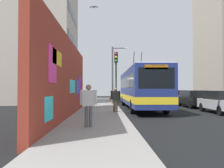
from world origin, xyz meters
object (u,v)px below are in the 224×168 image
parked_car_champagne (176,97)px  parked_car_silver (222,101)px  pedestrian_at_curb (115,98)px  street_lamp (114,71)px  parked_car_navy (162,95)px  pedestrian_near_wall (89,102)px  traffic_light (116,71)px  parked_car_black (193,98)px  city_bus (140,87)px

parked_car_champagne → parked_car_silver: bearing=-180.0°
pedestrian_at_curb → street_lamp: street_lamp is taller
parked_car_navy → pedestrian_near_wall: size_ratio=2.53×
traffic_light → pedestrian_at_curb: bearing=176.3°
pedestrian_at_curb → street_lamp: 9.25m
parked_car_black → traffic_light: bearing=111.0°
parked_car_silver → parked_car_black: bearing=-0.0°
pedestrian_near_wall → street_lamp: (15.08, -1.63, 2.51)m
parked_car_navy → traffic_light: traffic_light is taller
parked_car_black → pedestrian_near_wall: 14.71m
pedestrian_at_curb → traffic_light: bearing=-3.7°
city_bus → street_lamp: size_ratio=2.07×
parked_car_silver → parked_car_navy: size_ratio=0.96×
parked_car_navy → pedestrian_at_curb: pedestrian_at_curb is taller
traffic_light → street_lamp: (6.17, -0.10, 0.51)m
city_bus → street_lamp: (4.83, 2.05, 1.82)m
pedestrian_near_wall → traffic_light: size_ratio=0.38×
parked_car_silver → parked_car_champagne: 10.49m
parked_car_silver → parked_car_navy: bearing=-0.0°
parked_car_silver → pedestrian_near_wall: size_ratio=2.42×
traffic_light → parked_car_navy: bearing=-27.1°
pedestrian_near_wall → parked_car_black: bearing=-37.1°
parked_car_champagne → traffic_light: (-8.06, 7.35, 2.35)m
parked_car_black → city_bus: bearing=105.8°
parked_car_champagne → pedestrian_at_curb: pedestrian_at_curb is taller
parked_car_champagne → pedestrian_near_wall: (-16.97, 8.88, 0.34)m
parked_car_champagne → traffic_light: bearing=137.7°
traffic_light → parked_car_champagne: bearing=-42.3°
parked_car_champagne → street_lamp: street_lamp is taller
pedestrian_near_wall → street_lamp: 15.37m
parked_car_black → traffic_light: 8.21m
parked_car_silver → pedestrian_near_wall: (-6.48, 8.88, 0.34)m
street_lamp → traffic_light: bearing=179.1°
pedestrian_near_wall → street_lamp: bearing=-6.2°
parked_car_navy → pedestrian_near_wall: bearing=159.1°
parked_car_champagne → pedestrian_near_wall: bearing=152.4°
pedestrian_at_curb → street_lamp: size_ratio=0.27×
parked_car_silver → parked_car_champagne: (10.49, 0.00, -0.00)m
parked_car_black → parked_car_navy: bearing=-0.0°
parked_car_champagne → parked_car_black: bearing=-180.0°
parked_car_navy → street_lamp: bearing=138.5°
parked_car_black → traffic_light: (-2.82, 7.35, 2.34)m
pedestrian_at_curb → parked_car_silver: bearing=-87.8°
parked_car_champagne → street_lamp: bearing=104.6°
parked_car_champagne → parked_car_navy: (6.29, -0.00, 0.00)m
pedestrian_near_wall → parked_car_silver: bearing=-53.9°
city_bus → parked_car_black: 5.50m
pedestrian_near_wall → traffic_light: 9.25m
city_bus → pedestrian_at_curb: (-4.06, 2.33, -0.76)m
parked_car_champagne → street_lamp: (-1.89, 7.25, 2.85)m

